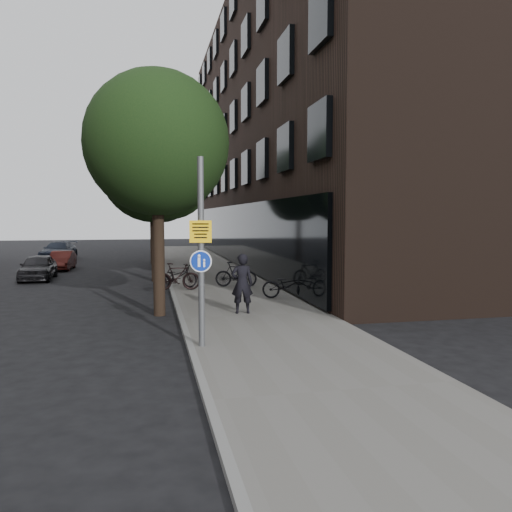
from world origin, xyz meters
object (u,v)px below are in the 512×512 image
object	(u,v)px
parked_car_near	(38,267)
signpost	(201,252)
pedestrian	(242,283)
parked_bike_facade_near	(288,285)

from	to	relation	value
parked_car_near	signpost	bearing A→B (deg)	-68.42
pedestrian	parked_car_near	bearing A→B (deg)	-47.48
parked_bike_facade_near	parked_car_near	bearing A→B (deg)	69.13
signpost	parked_car_near	size ratio (longest dim) A/B	1.16
signpost	pedestrian	distance (m)	4.17
signpost	pedestrian	bearing A→B (deg)	77.45
parked_car_near	parked_bike_facade_near	bearing A→B (deg)	-42.61
pedestrian	parked_bike_facade_near	xyz separation A→B (m)	(2.13, 2.36, -0.43)
signpost	pedestrian	xyz separation A→B (m)	(1.62, 3.64, -1.24)
parked_bike_facade_near	parked_car_near	world-z (taller)	parked_car_near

